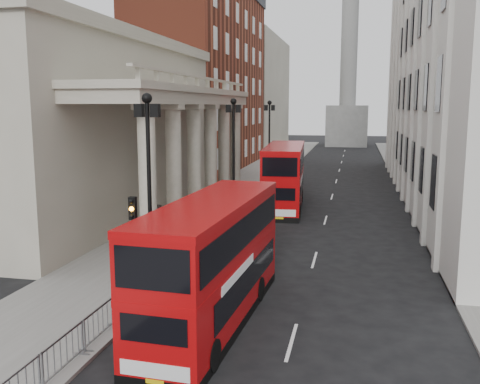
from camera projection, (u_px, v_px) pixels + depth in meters
The scene contains 19 objects.
ground at pixel (127, 326), 19.37m from camera, with size 260.00×260.00×0.00m, color black.
sidewalk_west at pixel (233, 193), 48.93m from camera, with size 6.00×140.00×0.12m, color slate.
sidewalk_east at pixel (421, 199), 45.48m from camera, with size 3.00×140.00×0.12m, color slate.
kerb at pixel (264, 194), 48.31m from camera, with size 0.20×140.00×0.14m, color slate.
portico_building at pixel (92, 133), 37.98m from camera, with size 9.00×28.00×12.00m, color gray.
brick_building at pixel (206, 81), 66.13m from camera, with size 9.00×32.00×22.00m, color maroon.
west_building_far at pixel (254, 94), 97.16m from camera, with size 9.00×30.00×20.00m, color gray.
east_building at pixel (457, 51), 44.90m from camera, with size 8.00×55.00×25.00m, color silver.
monument_column at pixel (349, 64), 104.33m from camera, with size 8.00×8.00×54.20m.
lamp_post_south at pixel (149, 178), 22.57m from camera, with size 1.05×0.44×8.32m.
lamp_post_mid at pixel (234, 148), 38.01m from camera, with size 1.05×0.44×8.32m.
lamp_post_north at pixel (269, 136), 53.45m from camera, with size 1.05×0.44×8.32m.
traffic_light at pixel (133, 230), 20.89m from camera, with size 0.28×0.33×4.30m.
crowd_barriers at pixel (141, 288), 21.49m from camera, with size 0.50×18.75×1.10m.
bus_near at pixel (213, 259), 19.52m from camera, with size 3.09×10.66×4.55m.
bus_far at pixel (284, 175), 41.59m from camera, with size 3.55×11.51×4.90m.
pedestrian_a at pixel (193, 207), 36.88m from camera, with size 0.62×0.41×1.71m, color black.
pedestrian_b at pixel (159, 217), 34.06m from camera, with size 0.78×0.60×1.60m, color #2A2521.
pedestrian_c at pixel (227, 195), 42.52m from camera, with size 0.75×0.49×1.54m, color black.
Camera 1 is at (7.91, -17.06, 7.91)m, focal length 40.00 mm.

